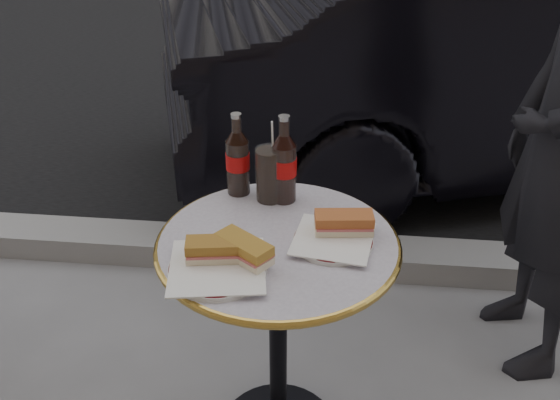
# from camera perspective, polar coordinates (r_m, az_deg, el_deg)

# --- Properties ---
(asphalt_road) EXTENTS (40.00, 8.00, 0.00)m
(asphalt_road) POSITION_cam_1_polar(r_m,az_deg,el_deg) (6.50, 4.77, 16.08)
(asphalt_road) COLOR black
(asphalt_road) RESTS_ON ground
(curb) EXTENTS (40.00, 0.20, 0.12)m
(curb) POSITION_cam_1_polar(r_m,az_deg,el_deg) (2.70, 1.90, -4.96)
(curb) COLOR gray
(curb) RESTS_ON ground
(bistro_table) EXTENTS (0.62, 0.62, 0.73)m
(bistro_table) POSITION_cam_1_polar(r_m,az_deg,el_deg) (1.80, -0.17, -13.33)
(bistro_table) COLOR #BAB2C4
(bistro_table) RESTS_ON ground
(plate_left) EXTENTS (0.24, 0.24, 0.01)m
(plate_left) POSITION_cam_1_polar(r_m,az_deg,el_deg) (1.47, -5.74, -6.31)
(plate_left) COLOR silver
(plate_left) RESTS_ON bistro_table
(plate_right) EXTENTS (0.25, 0.25, 0.01)m
(plate_right) POSITION_cam_1_polar(r_m,az_deg,el_deg) (1.56, 4.86, -3.78)
(plate_right) COLOR silver
(plate_right) RESTS_ON bistro_table
(sandwich_left_a) EXTENTS (0.15, 0.09, 0.05)m
(sandwich_left_a) POSITION_cam_1_polar(r_m,az_deg,el_deg) (1.48, -5.82, -4.63)
(sandwich_left_a) COLOR olive
(sandwich_left_a) RESTS_ON plate_left
(sandwich_left_b) EXTENTS (0.16, 0.14, 0.05)m
(sandwich_left_b) POSITION_cam_1_polar(r_m,az_deg,el_deg) (1.47, -3.30, -4.58)
(sandwich_left_b) COLOR #A47529
(sandwich_left_b) RESTS_ON plate_left
(sandwich_right) EXTENTS (0.15, 0.08, 0.05)m
(sandwich_right) POSITION_cam_1_polar(r_m,az_deg,el_deg) (1.57, 5.85, -2.19)
(sandwich_right) COLOR #AD592C
(sandwich_right) RESTS_ON plate_right
(cola_bottle_left) EXTENTS (0.08, 0.08, 0.24)m
(cola_bottle_left) POSITION_cam_1_polar(r_m,az_deg,el_deg) (1.73, -3.91, 4.21)
(cola_bottle_left) COLOR black
(cola_bottle_left) RESTS_ON bistro_table
(cola_bottle_right) EXTENTS (0.07, 0.07, 0.25)m
(cola_bottle_right) POSITION_cam_1_polar(r_m,az_deg,el_deg) (1.68, 0.37, 3.77)
(cola_bottle_right) COLOR black
(cola_bottle_right) RESTS_ON bistro_table
(cola_glass) EXTENTS (0.09, 0.09, 0.16)m
(cola_glass) POSITION_cam_1_polar(r_m,az_deg,el_deg) (1.71, -0.98, 2.37)
(cola_glass) COLOR black
(cola_glass) RESTS_ON bistro_table
(parked_car) EXTENTS (2.44, 4.07, 1.26)m
(parked_car) POSITION_cam_1_polar(r_m,az_deg,el_deg) (3.61, 22.15, 12.55)
(parked_car) COLOR black
(parked_car) RESTS_ON ground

